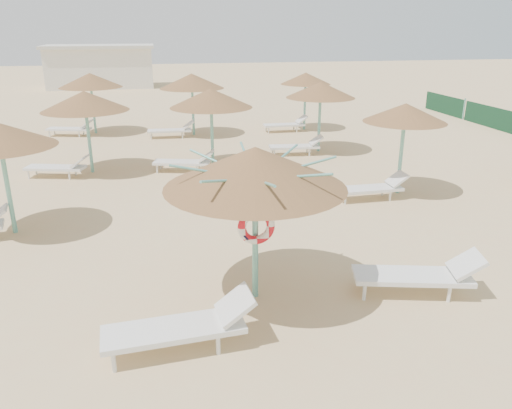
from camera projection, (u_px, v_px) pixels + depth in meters
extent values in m
plane|color=tan|center=(279.00, 301.00, 9.02)|extent=(120.00, 120.00, 0.00)
cylinder|color=#65AFA2|center=(255.00, 237.00, 8.80)|extent=(0.11, 0.11, 2.35)
cone|color=brown|center=(255.00, 167.00, 8.36)|extent=(3.13, 3.13, 0.70)
cylinder|color=#65AFA2|center=(255.00, 182.00, 8.45)|extent=(0.20, 0.20, 0.12)
cylinder|color=#65AFA2|center=(297.00, 168.00, 8.51)|extent=(1.42, 0.04, 0.36)
cylinder|color=#65AFA2|center=(277.00, 161.00, 8.94)|extent=(1.03, 1.03, 0.36)
cylinder|color=#65AFA2|center=(247.00, 159.00, 9.04)|extent=(0.04, 1.42, 0.36)
cylinder|color=#65AFA2|center=(221.00, 164.00, 8.76)|extent=(1.03, 1.03, 0.36)
cylinder|color=#65AFA2|center=(213.00, 172.00, 8.25)|extent=(1.42, 0.04, 0.36)
cylinder|color=#65AFA2|center=(230.00, 180.00, 7.82)|extent=(1.03, 1.03, 0.36)
cylinder|color=#65AFA2|center=(264.00, 182.00, 7.72)|extent=(0.04, 1.42, 0.36)
cylinder|color=#65AFA2|center=(292.00, 177.00, 8.00)|extent=(1.03, 1.03, 0.36)
torus|color=red|center=(256.00, 227.00, 8.62)|extent=(0.66, 0.15, 0.66)
cylinder|color=silver|center=(114.00, 362.00, 7.13)|extent=(0.07, 0.07, 0.32)
cylinder|color=silver|center=(113.00, 340.00, 7.64)|extent=(0.07, 0.07, 0.32)
cylinder|color=silver|center=(218.00, 345.00, 7.52)|extent=(0.07, 0.07, 0.32)
cylinder|color=silver|center=(211.00, 325.00, 8.03)|extent=(0.07, 0.07, 0.32)
cube|color=silver|center=(174.00, 329.00, 7.55)|extent=(2.19, 0.87, 0.09)
cube|color=silver|center=(235.00, 305.00, 7.70)|extent=(0.60, 0.72, 0.41)
cylinder|color=silver|center=(364.00, 292.00, 9.01)|extent=(0.07, 0.07, 0.31)
cylinder|color=silver|center=(360.00, 277.00, 9.53)|extent=(0.07, 0.07, 0.31)
cylinder|color=silver|center=(449.00, 294.00, 8.94)|extent=(0.07, 0.07, 0.31)
cylinder|color=silver|center=(440.00, 279.00, 9.47)|extent=(0.07, 0.07, 0.31)
cube|color=silver|center=(412.00, 276.00, 9.16)|extent=(2.23, 1.19, 0.09)
cube|color=silver|center=(466.00, 264.00, 9.03)|extent=(0.69, 0.78, 0.41)
cylinder|color=#65AFA2|center=(8.00, 187.00, 11.63)|extent=(0.11, 0.11, 2.30)
cylinder|color=#65AFA2|center=(0.00, 145.00, 11.29)|extent=(0.20, 0.20, 0.12)
cylinder|color=#65AFA2|center=(89.00, 139.00, 16.56)|extent=(0.11, 0.11, 2.30)
cone|color=brown|center=(85.00, 101.00, 16.14)|extent=(2.81, 2.81, 0.63)
cylinder|color=#65AFA2|center=(85.00, 108.00, 16.22)|extent=(0.20, 0.20, 0.12)
cylinder|color=silver|center=(29.00, 175.00, 16.15)|extent=(0.06, 0.06, 0.28)
cylinder|color=silver|center=(36.00, 170.00, 16.62)|extent=(0.06, 0.06, 0.28)
cylinder|color=silver|center=(69.00, 175.00, 16.07)|extent=(0.06, 0.06, 0.28)
cylinder|color=silver|center=(76.00, 171.00, 16.54)|extent=(0.06, 0.06, 0.28)
cube|color=silver|center=(55.00, 168.00, 16.27)|extent=(2.00, 1.09, 0.08)
cube|color=silver|center=(80.00, 161.00, 16.14)|extent=(0.62, 0.70, 0.36)
cylinder|color=#65AFA2|center=(93.00, 108.00, 22.65)|extent=(0.11, 0.11, 2.30)
cone|color=brown|center=(90.00, 80.00, 22.23)|extent=(2.79, 2.79, 0.63)
cylinder|color=#65AFA2|center=(91.00, 86.00, 22.31)|extent=(0.20, 0.20, 0.12)
cylinder|color=silver|center=(50.00, 134.00, 22.22)|extent=(0.06, 0.06, 0.28)
cylinder|color=silver|center=(54.00, 132.00, 22.69)|extent=(0.06, 0.06, 0.28)
cylinder|color=silver|center=(79.00, 134.00, 22.16)|extent=(0.06, 0.06, 0.28)
cylinder|color=silver|center=(83.00, 132.00, 22.62)|extent=(0.06, 0.06, 0.28)
cube|color=silver|center=(69.00, 129.00, 22.36)|extent=(1.99, 1.08, 0.08)
cube|color=silver|center=(87.00, 124.00, 22.23)|extent=(0.62, 0.70, 0.36)
cylinder|color=#65AFA2|center=(212.00, 134.00, 17.20)|extent=(0.11, 0.11, 2.30)
cone|color=brown|center=(211.00, 98.00, 16.77)|extent=(2.81, 2.81, 0.63)
cylinder|color=#65AFA2|center=(211.00, 105.00, 16.86)|extent=(0.20, 0.20, 0.12)
cylinder|color=silver|center=(157.00, 169.00, 16.78)|extent=(0.06, 0.06, 0.28)
cylinder|color=silver|center=(161.00, 165.00, 17.25)|extent=(0.06, 0.06, 0.28)
cylinder|color=silver|center=(197.00, 170.00, 16.70)|extent=(0.06, 0.06, 0.28)
cylinder|color=silver|center=(199.00, 166.00, 17.17)|extent=(0.06, 0.06, 0.28)
cube|color=silver|center=(182.00, 162.00, 16.91)|extent=(2.00, 1.08, 0.08)
cube|color=silver|center=(206.00, 156.00, 16.78)|extent=(0.62, 0.70, 0.36)
cylinder|color=#65AFA2|center=(193.00, 109.00, 22.31)|extent=(0.11, 0.11, 2.30)
cone|color=brown|center=(192.00, 81.00, 21.89)|extent=(2.84, 2.84, 0.64)
cylinder|color=#65AFA2|center=(192.00, 87.00, 21.98)|extent=(0.20, 0.20, 0.12)
cylinder|color=silver|center=(151.00, 136.00, 21.72)|extent=(0.06, 0.06, 0.28)
cylinder|color=silver|center=(151.00, 134.00, 22.19)|extent=(0.06, 0.06, 0.28)
cylinder|color=silver|center=(182.00, 135.00, 21.94)|extent=(0.06, 0.06, 0.28)
cylinder|color=silver|center=(182.00, 133.00, 22.40)|extent=(0.06, 0.06, 0.28)
cube|color=silver|center=(169.00, 130.00, 22.02)|extent=(1.92, 0.67, 0.08)
cube|color=silver|center=(189.00, 124.00, 22.08)|extent=(0.50, 0.61, 0.36)
cylinder|color=#65AFA2|center=(401.00, 155.00, 14.46)|extent=(0.11, 0.11, 2.30)
cone|color=brown|center=(405.00, 113.00, 14.05)|extent=(2.35, 2.35, 0.53)
cylinder|color=#65AFA2|center=(404.00, 121.00, 14.12)|extent=(0.20, 0.20, 0.12)
cylinder|color=silver|center=(345.00, 200.00, 13.84)|extent=(0.06, 0.06, 0.28)
cylinder|color=silver|center=(339.00, 194.00, 14.30)|extent=(0.06, 0.06, 0.28)
cylinder|color=silver|center=(390.00, 196.00, 14.11)|extent=(0.06, 0.06, 0.28)
cylinder|color=silver|center=(382.00, 191.00, 14.57)|extent=(0.06, 0.06, 0.28)
cube|color=silver|center=(369.00, 189.00, 14.17)|extent=(1.91, 0.65, 0.08)
cube|color=silver|center=(397.00, 179.00, 14.26)|extent=(0.49, 0.61, 0.36)
cylinder|color=#65AFA2|center=(319.00, 122.00, 19.38)|extent=(0.11, 0.11, 2.30)
cone|color=brown|center=(321.00, 90.00, 18.96)|extent=(2.65, 2.65, 0.60)
cylinder|color=#65AFA2|center=(320.00, 96.00, 19.04)|extent=(0.20, 0.20, 0.12)
cylinder|color=silver|center=(274.00, 153.00, 18.84)|extent=(0.06, 0.06, 0.28)
cylinder|color=silver|center=(273.00, 150.00, 19.30)|extent=(0.06, 0.06, 0.28)
cylinder|color=silver|center=(309.00, 152.00, 18.97)|extent=(0.06, 0.06, 0.28)
cylinder|color=silver|center=(307.00, 149.00, 19.44)|extent=(0.06, 0.06, 0.28)
cube|color=silver|center=(294.00, 147.00, 19.09)|extent=(1.95, 0.79, 0.08)
cube|color=silver|center=(316.00, 140.00, 19.09)|extent=(0.54, 0.64, 0.36)
cylinder|color=#65AFA2|center=(305.00, 105.00, 23.55)|extent=(0.11, 0.11, 2.30)
cone|color=brown|center=(306.00, 78.00, 23.14)|extent=(2.34, 2.34, 0.53)
cylinder|color=#65AFA2|center=(306.00, 83.00, 23.21)|extent=(0.20, 0.20, 0.12)
cylinder|color=silver|center=(269.00, 130.00, 22.94)|extent=(0.06, 0.06, 0.28)
cylinder|color=silver|center=(266.00, 128.00, 23.40)|extent=(0.06, 0.06, 0.28)
cylinder|color=silver|center=(297.00, 129.00, 23.20)|extent=(0.06, 0.06, 0.28)
cylinder|color=silver|center=(294.00, 127.00, 23.66)|extent=(0.06, 0.06, 0.28)
cube|color=silver|center=(284.00, 125.00, 23.26)|extent=(1.90, 0.63, 0.08)
cube|color=silver|center=(302.00, 119.00, 23.34)|extent=(0.49, 0.60, 0.36)
cube|color=silver|center=(101.00, 68.00, 39.69)|extent=(8.00, 4.00, 3.00)
cube|color=beige|center=(99.00, 47.00, 39.14)|extent=(8.40, 4.40, 0.25)
cube|color=#18482B|center=(489.00, 116.00, 24.36)|extent=(0.08, 3.80, 1.00)
cube|color=#18482B|center=(444.00, 104.00, 28.05)|extent=(0.08, 3.80, 1.00)
cylinder|color=#65AFA2|center=(464.00, 109.00, 26.28)|extent=(0.08, 0.08, 1.10)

